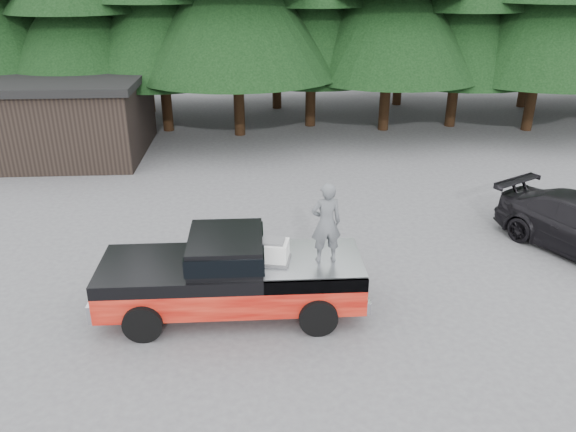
{
  "coord_description": "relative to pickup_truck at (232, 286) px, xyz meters",
  "views": [
    {
      "loc": [
        -0.31,
        -11.64,
        7.22
      ],
      "look_at": [
        0.4,
        0.0,
        2.09
      ],
      "focal_mm": 35.0,
      "sensor_mm": 36.0,
      "label": 1
    }
  ],
  "objects": [
    {
      "name": "man_on_bed",
      "position": [
        2.08,
        -0.15,
        1.58
      ],
      "size": [
        0.71,
        0.51,
        1.82
      ],
      "primitive_type": "imported",
      "rotation": [
        0.0,
        0.0,
        3.26
      ],
      "color": "#505457",
      "rests_on": "pickup_truck"
    },
    {
      "name": "utility_building",
      "position": [
        -8.1,
        12.62,
        1.0
      ],
      "size": [
        8.4,
        6.4,
        3.3
      ],
      "color": "black",
      "rests_on": "ground"
    },
    {
      "name": "pickup_truck",
      "position": [
        0.0,
        0.0,
        0.0
      ],
      "size": [
        6.0,
        2.04,
        1.33
      ],
      "primitive_type": null,
      "color": "red",
      "rests_on": "ground"
    },
    {
      "name": "ground",
      "position": [
        0.9,
        0.62,
        -0.67
      ],
      "size": [
        120.0,
        120.0,
        0.0
      ],
      "primitive_type": "plane",
      "color": "#4B4B4E",
      "rests_on": "ground"
    },
    {
      "name": "truck_cab",
      "position": [
        -0.1,
        0.0,
        0.96
      ],
      "size": [
        1.66,
        1.9,
        0.59
      ],
      "primitive_type": "cube",
      "color": "black",
      "rests_on": "pickup_truck"
    },
    {
      "name": "air_compressor",
      "position": [
        0.93,
        -0.11,
        0.89
      ],
      "size": [
        0.75,
        0.67,
        0.45
      ],
      "primitive_type": "cube",
      "rotation": [
        0.0,
        0.0,
        -0.2
      ],
      "color": "white",
      "rests_on": "pickup_truck"
    }
  ]
}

